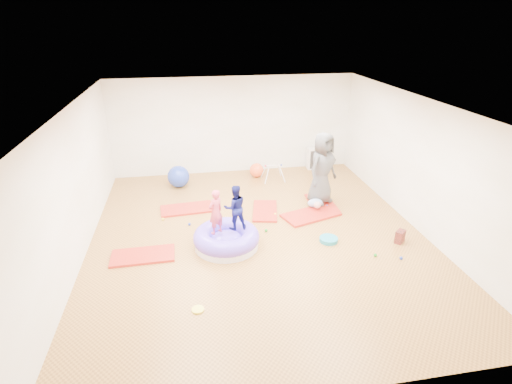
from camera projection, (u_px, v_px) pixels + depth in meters
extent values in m
cube|color=#AC7835|center=(258.00, 236.00, 8.55)|extent=(7.00, 8.00, 0.01)
cube|color=white|center=(259.00, 105.00, 7.42)|extent=(7.00, 8.00, 0.01)
cube|color=white|center=(234.00, 126.00, 11.59)|extent=(7.00, 0.01, 2.80)
cube|color=white|center=(324.00, 306.00, 4.39)|extent=(7.00, 0.01, 2.80)
cube|color=white|center=(74.00, 187.00, 7.43)|extent=(0.01, 8.00, 2.80)
cube|color=white|center=(419.00, 165.00, 8.54)|extent=(0.01, 8.00, 2.80)
cube|color=#C23D27|center=(143.00, 256.00, 7.80)|extent=(1.23, 0.63, 0.05)
cube|color=#C23D27|center=(187.00, 209.00, 9.70)|extent=(1.29, 0.72, 0.05)
cube|color=#C23D27|center=(265.00, 211.00, 9.60)|extent=(0.78, 1.22, 0.05)
cube|color=#C23D27|center=(311.00, 215.00, 9.40)|extent=(1.47, 1.05, 0.06)
cube|color=#C23D27|center=(322.00, 203.00, 9.98)|extent=(0.61, 1.18, 0.05)
cylinder|color=white|center=(227.00, 243.00, 8.15)|extent=(1.31, 1.31, 0.15)
torus|color=#6748E4|center=(226.00, 237.00, 8.10)|extent=(1.35, 1.35, 0.36)
ellipsoid|color=#6748E4|center=(226.00, 241.00, 8.13)|extent=(0.72, 0.72, 0.32)
imported|color=#D44358|center=(216.00, 210.00, 7.78)|extent=(0.41, 0.38, 0.94)
imported|color=#101354|center=(235.00, 205.00, 7.95)|extent=(0.50, 0.41, 0.95)
imported|color=#474747|center=(322.00, 168.00, 9.65)|extent=(1.04, 0.95, 1.78)
ellipsoid|color=#8FA4D0|center=(315.00, 203.00, 9.70)|extent=(0.37, 0.24, 0.21)
sphere|color=#D59A8B|center=(317.00, 205.00, 9.53)|extent=(0.17, 0.17, 0.17)
sphere|color=#17911D|center=(266.00, 230.00, 8.71)|extent=(0.07, 0.07, 0.07)
sphere|color=#223AAD|center=(327.00, 206.00, 9.82)|extent=(0.07, 0.07, 0.07)
sphere|color=yellow|center=(163.00, 219.00, 9.18)|extent=(0.07, 0.07, 0.07)
sphere|color=#17911D|center=(375.00, 255.00, 7.81)|extent=(0.07, 0.07, 0.07)
sphere|color=yellow|center=(275.00, 214.00, 9.41)|extent=(0.07, 0.07, 0.07)
sphere|color=#223AAD|center=(401.00, 258.00, 7.71)|extent=(0.07, 0.07, 0.07)
sphere|color=#223AAD|center=(189.00, 224.00, 8.96)|extent=(0.07, 0.07, 0.07)
sphere|color=#BE1836|center=(207.00, 226.00, 8.90)|extent=(0.07, 0.07, 0.07)
sphere|color=#223AAD|center=(178.00, 177.00, 10.90)|extent=(0.59, 0.59, 0.59)
sphere|color=#FF5D2C|center=(257.00, 170.00, 11.62)|extent=(0.41, 0.41, 0.41)
cylinder|color=silver|center=(267.00, 175.00, 11.12)|extent=(0.18, 0.18, 0.47)
cylinder|color=silver|center=(264.00, 170.00, 11.48)|extent=(0.18, 0.18, 0.47)
cylinder|color=silver|center=(282.00, 174.00, 11.19)|extent=(0.18, 0.18, 0.47)
cylinder|color=silver|center=(279.00, 169.00, 11.55)|extent=(0.18, 0.18, 0.47)
cylinder|color=silver|center=(273.00, 166.00, 11.25)|extent=(0.45, 0.03, 0.03)
sphere|color=#BE1836|center=(265.00, 166.00, 11.21)|extent=(0.05, 0.05, 0.05)
sphere|color=#223AAD|center=(281.00, 165.00, 11.29)|extent=(0.05, 0.05, 0.05)
cube|color=silver|center=(317.00, 158.00, 12.25)|extent=(0.65, 0.32, 0.65)
cube|color=#2D2C2C|center=(319.00, 160.00, 12.11)|extent=(0.56, 0.02, 0.56)
cube|color=silver|center=(318.00, 158.00, 12.21)|extent=(0.02, 0.22, 0.57)
cube|color=silver|center=(318.00, 158.00, 12.21)|extent=(0.57, 0.22, 0.02)
cylinder|color=teal|center=(329.00, 240.00, 8.33)|extent=(0.38, 0.38, 0.08)
cube|color=maroon|center=(400.00, 237.00, 8.26)|extent=(0.27, 0.26, 0.27)
cylinder|color=yellow|center=(198.00, 310.00, 6.39)|extent=(0.20, 0.20, 0.03)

